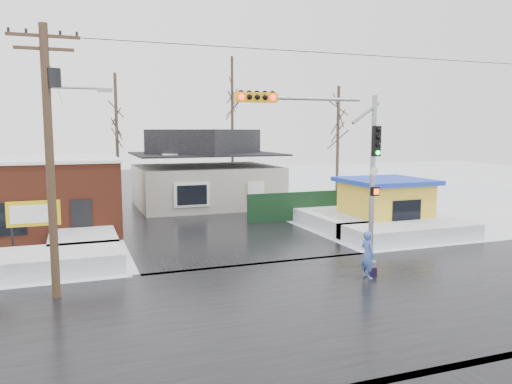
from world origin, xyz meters
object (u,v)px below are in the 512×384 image
object	(u,v)px
utility_pole	(51,146)
kiosk	(385,203)
traffic_signal	(339,158)
pedestrian	(368,255)
marquee_sign	(34,215)

from	to	relation	value
utility_pole	kiosk	size ratio (longest dim) A/B	1.96
traffic_signal	kiosk	size ratio (longest dim) A/B	1.52
pedestrian	kiosk	bearing A→B (deg)	-44.90
marquee_sign	pedestrian	size ratio (longest dim) A/B	1.40
utility_pole	marquee_sign	bearing A→B (deg)	100.13
marquee_sign	traffic_signal	bearing A→B (deg)	-29.72
utility_pole	pedestrian	bearing A→B (deg)	-8.89
traffic_signal	marquee_sign	xyz separation A→B (m)	(-11.43, 6.53, -2.62)
marquee_sign	pedestrian	world-z (taller)	marquee_sign
marquee_sign	pedestrian	bearing A→B (deg)	-32.57
utility_pole	pedestrian	size ratio (longest dim) A/B	4.93
utility_pole	kiosk	distance (m)	18.95
kiosk	utility_pole	bearing A→B (deg)	-159.56
kiosk	traffic_signal	bearing A→B (deg)	-135.16
traffic_signal	pedestrian	size ratio (longest dim) A/B	3.83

